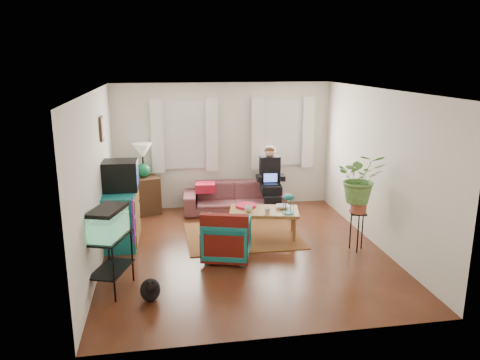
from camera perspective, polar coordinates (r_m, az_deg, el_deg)
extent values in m
cube|color=#4F2B14|center=(7.78, 0.49, -8.61)|extent=(4.50, 5.00, 0.01)
cube|color=white|center=(7.16, 0.54, 10.89)|extent=(4.50, 5.00, 0.01)
cube|color=silver|center=(9.78, -2.04, 4.18)|extent=(4.50, 0.01, 2.60)
cube|color=silver|center=(5.03, 5.51, -5.98)|extent=(4.50, 0.01, 2.60)
cube|color=silver|center=(7.32, -17.09, 0.01)|extent=(0.01, 5.00, 2.60)
cube|color=silver|center=(8.06, 16.48, 1.34)|extent=(0.01, 5.00, 2.60)
cube|color=white|center=(9.65, -6.78, 5.45)|extent=(1.08, 0.04, 1.38)
cube|color=white|center=(9.96, 5.15, 5.77)|extent=(1.08, 0.04, 1.38)
cube|color=white|center=(9.57, -6.75, 5.38)|extent=(1.36, 0.06, 1.50)
cube|color=white|center=(9.88, 5.26, 5.70)|extent=(1.36, 0.06, 1.50)
cube|color=#3D2616|center=(8.03, -16.44, 6.02)|extent=(0.04, 0.32, 0.40)
cube|color=maroon|center=(8.39, 0.35, -6.78)|extent=(2.02, 1.62, 0.01)
imported|color=brown|center=(9.57, -0.71, -1.56)|extent=(2.11, 0.98, 0.80)
cube|color=#422619|center=(9.67, -11.53, -1.84)|extent=(0.67, 0.67, 0.76)
cube|color=#105661|center=(8.16, -14.28, -4.47)|extent=(0.54, 1.04, 0.93)
cube|color=black|center=(8.06, -14.37, 0.55)|extent=(0.58, 0.53, 0.49)
cube|color=black|center=(6.62, -15.43, -9.79)|extent=(0.59, 0.78, 0.77)
cube|color=#7FD899|center=(6.40, -15.79, -4.96)|extent=(0.53, 0.71, 0.41)
ellipsoid|color=black|center=(6.35, -10.90, -12.77)|extent=(0.28, 0.42, 0.34)
imported|color=#135B74|center=(7.37, -1.60, -6.90)|extent=(0.86, 0.83, 0.72)
cube|color=#9E0A0A|center=(7.06, -1.93, -6.58)|extent=(0.75, 0.36, 0.60)
cube|color=brown|center=(8.29, 2.92, -5.28)|extent=(1.30, 0.89, 0.49)
imported|color=white|center=(8.09, 1.03, -3.53)|extent=(0.16, 0.16, 0.11)
imported|color=beige|center=(8.01, 3.34, -3.76)|extent=(0.13, 0.13, 0.10)
imported|color=white|center=(8.32, 5.19, -3.26)|extent=(0.28, 0.28, 0.06)
cylinder|color=#B21414|center=(8.36, 0.71, -3.15)|extent=(0.44, 0.44, 0.04)
cube|color=black|center=(7.92, 14.06, -6.09)|extent=(0.33, 0.33, 0.65)
imported|color=#599947|center=(7.69, 14.42, -0.68)|extent=(0.88, 0.81, 0.82)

